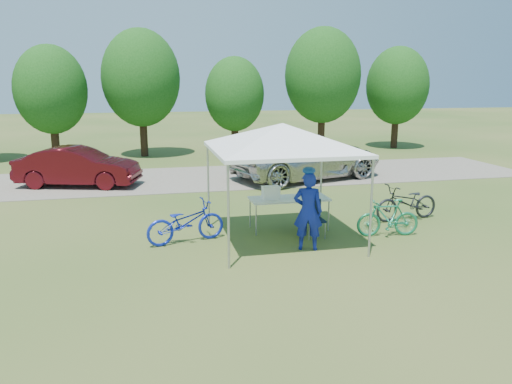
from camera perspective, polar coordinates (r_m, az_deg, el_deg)
ground at (r=11.74m, az=2.91°, el=-5.52°), size 100.00×100.00×0.00m
gravel_strip at (r=19.33m, az=-3.50°, el=1.74°), size 24.00×5.00×0.02m
canopy at (r=11.20m, az=3.06°, el=7.48°), size 4.53×4.53×3.00m
treeline at (r=24.93m, az=-6.62°, el=12.28°), size 24.89×4.28×6.30m
folding_table at (r=12.43m, az=3.80°, el=-0.86°), size 1.95×0.81×0.80m
folding_chair at (r=11.98m, az=6.55°, el=-2.64°), size 0.45×0.46×0.87m
cooler at (r=12.26m, az=1.70°, el=-0.07°), size 0.43×0.29×0.31m
ice_cream_cup at (r=12.49m, az=5.67°, el=-0.50°), size 0.07×0.07×0.05m
cyclist at (r=10.93m, az=5.96°, el=-2.21°), size 0.74×0.60×1.74m
bike_blue at (r=11.55m, az=-8.04°, el=-3.42°), size 1.95×1.10×0.97m
bike_green at (r=12.32m, az=14.84°, el=-2.86°), size 1.55×0.62×0.91m
bike_dark at (r=13.85m, az=16.89°, el=-1.13°), size 1.94×0.90×0.98m
minivan at (r=19.00m, az=5.83°, el=4.04°), size 6.41×4.29×1.63m
sedan at (r=18.52m, az=-19.69°, el=2.74°), size 4.42×2.55×1.38m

